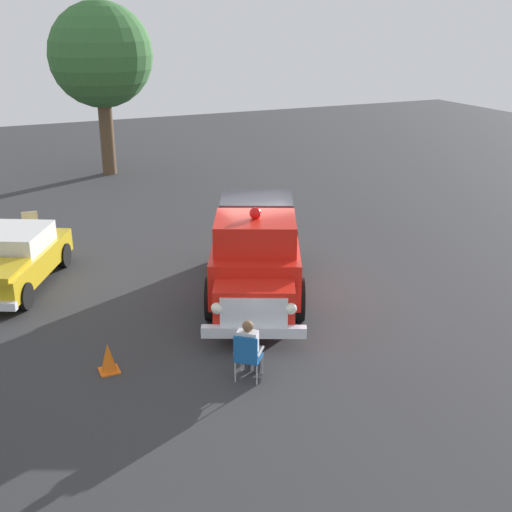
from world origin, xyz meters
TOP-DOWN VIEW (x-y plane):
  - ground_plane at (0.00, 0.00)m, footprint 60.00×60.00m
  - vintage_fire_truck at (-0.83, 0.50)m, footprint 6.31×4.49m
  - classic_hot_rod at (2.26, 6.16)m, footprint 4.72×3.65m
  - lawn_chair_near_truck at (-4.71, 2.41)m, footprint 0.69×0.69m
  - lawn_chair_by_car at (5.62, 5.35)m, footprint 0.52×0.53m
  - lawn_chair_spare at (2.55, -1.29)m, footprint 0.59×0.59m
  - spectator_seated at (-4.61, 2.33)m, footprint 0.65×0.63m
  - oak_tree_left at (14.25, 1.04)m, footprint 4.44×4.44m
  - traffic_cone at (-3.23, 4.84)m, footprint 0.40×0.40m

SIDE VIEW (x-z plane):
  - ground_plane at x=0.00m, z-range 0.00..0.00m
  - traffic_cone at x=-3.23m, z-range -0.01..0.63m
  - lawn_chair_near_truck at x=-4.71m, z-range 0.08..1.10m
  - lawn_chair_by_car at x=5.62m, z-range 0.08..1.10m
  - lawn_chair_spare at x=2.55m, z-range 0.08..1.10m
  - spectator_seated at x=-4.61m, z-range 0.05..1.34m
  - classic_hot_rod at x=2.26m, z-range 0.02..1.48m
  - vintage_fire_truck at x=-0.83m, z-range -0.10..2.49m
  - oak_tree_left at x=14.25m, z-range 1.42..8.81m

